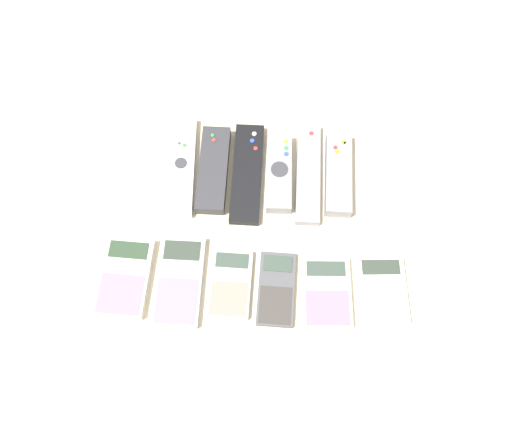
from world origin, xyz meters
The scene contains 13 objects.
ground_plane centered at (0.00, 0.00, 0.00)m, with size 3.00×3.00×0.00m, color beige.
remote_0 centered at (-0.15, 0.13, 0.01)m, with size 0.06×0.21×0.02m.
remote_1 centered at (-0.08, 0.12, 0.01)m, with size 0.05×0.17×0.03m.
remote_2 centered at (-0.02, 0.12, 0.01)m, with size 0.05×0.20×0.02m.
remote_3 centered at (0.04, 0.12, 0.01)m, with size 0.05×0.15×0.03m.
remote_4 centered at (0.09, 0.12, 0.01)m, with size 0.04×0.20×0.02m.
remote_5 centered at (0.15, 0.12, 0.01)m, with size 0.05×0.16×0.03m.
calculator_0 centered at (-0.22, -0.09, 0.01)m, with size 0.09×0.14×0.02m.
calculator_1 centered at (-0.12, -0.09, 0.01)m, with size 0.08×0.16×0.02m.
calculator_2 centered at (-0.04, -0.09, 0.01)m, with size 0.07×0.12×0.01m.
calculator_3 centered at (0.04, -0.10, 0.01)m, with size 0.06×0.13×0.01m.
calculator_4 centered at (0.13, -0.10, 0.01)m, with size 0.09×0.12×0.02m.
calculator_5 centered at (0.22, -0.09, 0.01)m, with size 0.09×0.12×0.02m.
Camera 1 is at (0.02, -0.30, 0.84)m, focal length 35.00 mm.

